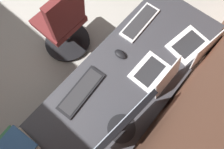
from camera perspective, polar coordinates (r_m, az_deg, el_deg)
name	(u,v)px	position (r m, az deg, el deg)	size (l,w,h in m)	color
floor_plane	(29,14)	(2.91, -23.99, 16.72)	(5.02, 5.02, 0.00)	#B2ADA3
wall_back	(223,76)	(0.98, 30.89, -0.37)	(4.59, 0.10, 2.60)	brown
desk	(117,91)	(1.48, 1.48, -5.01)	(2.08, 0.71, 0.73)	#38383D
drawer_pedestal	(138,78)	(1.87, 8.00, -1.00)	(0.40, 0.51, 0.69)	#38383D
monitor_primary	(123,125)	(1.13, 3.38, -15.26)	(0.46, 0.20, 0.42)	black
laptop_leftmost	(157,74)	(1.44, 13.51, 0.14)	(0.30, 0.28, 0.22)	white
laptop_left	(195,46)	(1.64, 24.20, 7.93)	(0.36, 0.32, 0.23)	white
keyboard_main	(140,22)	(1.69, 8.55, 15.67)	(0.42, 0.16, 0.02)	silver
keyboard_spare	(81,91)	(1.42, -9.42, -5.14)	(0.43, 0.17, 0.02)	black
mouse_main	(120,54)	(1.51, 2.55, 6.27)	(0.06, 0.10, 0.03)	black
office_chair	(64,25)	(2.07, -14.60, 14.57)	(0.56, 0.56, 0.97)	maroon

